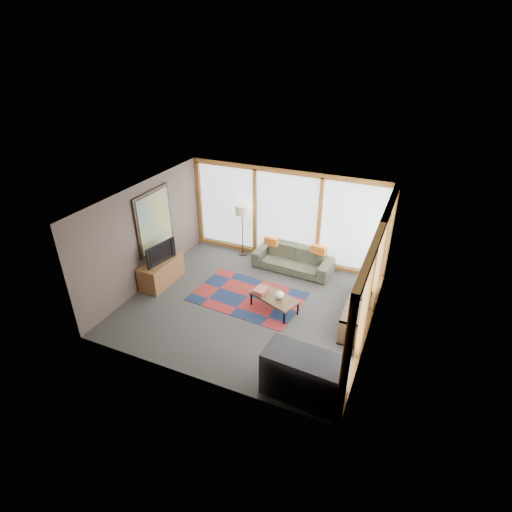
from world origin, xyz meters
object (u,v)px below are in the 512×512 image
at_px(sofa, 293,259).
at_px(tv_console, 162,271).
at_px(floor_lamp, 242,230).
at_px(bookshelf, 360,304).
at_px(bar_counter, 304,376).
at_px(coffee_table, 274,303).
at_px(television, 158,252).

bearing_deg(sofa, tv_console, -141.89).
height_order(floor_lamp, bookshelf, floor_lamp).
relative_size(bookshelf, bar_counter, 1.70).
distance_m(tv_console, bar_counter, 4.88).
bearing_deg(bookshelf, bar_counter, -99.37).
height_order(coffee_table, tv_console, tv_console).
bearing_deg(television, floor_lamp, -17.99).
bearing_deg(bookshelf, tv_console, -172.36).
bearing_deg(bookshelf, sofa, 147.17).
distance_m(coffee_table, tv_console, 3.05).
height_order(sofa, bar_counter, bar_counter).
bearing_deg(tv_console, bookshelf, 7.64).
bearing_deg(tv_console, television, -74.65).
bearing_deg(tv_console, bar_counter, -25.12).
relative_size(sofa, bar_counter, 1.51).
relative_size(floor_lamp, tv_console, 1.19).
relative_size(sofa, tv_console, 1.66).
relative_size(sofa, floor_lamp, 1.40).
height_order(sofa, bookshelf, sofa).
distance_m(sofa, television, 3.51).
relative_size(sofa, television, 2.31).
xyz_separation_m(floor_lamp, bookshelf, (3.63, -1.55, -0.46)).
xyz_separation_m(television, bar_counter, (4.41, -2.04, -0.46)).
bearing_deg(sofa, floor_lamp, 175.01).
distance_m(sofa, floor_lamp, 1.68).
bearing_deg(television, bar_counter, -104.04).
distance_m(bookshelf, tv_console, 4.91).
xyz_separation_m(sofa, coffee_table, (0.21, -1.91, -0.13)).
distance_m(sofa, bookshelf, 2.41).
relative_size(tv_console, bar_counter, 0.91).
relative_size(coffee_table, bookshelf, 0.46).
bearing_deg(bar_counter, bookshelf, 84.19).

